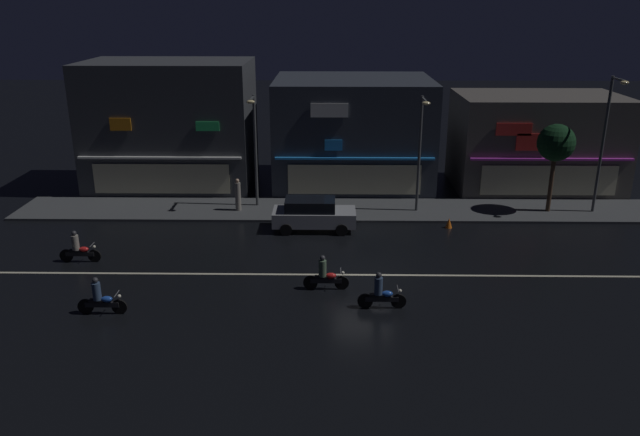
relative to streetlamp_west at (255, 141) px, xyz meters
The scene contains 17 objects.
ground_plane 11.42m from the streetlamp_west, 58.15° to the right, with size 140.00×140.00×0.00m, color black.
lane_divider_stripe 11.42m from the streetlamp_west, 58.15° to the right, with size 36.46×0.16×0.01m, color beige.
sidewalk_far 6.87m from the streetlamp_west, ahead, with size 38.37×4.00×0.14m, color #424447.
storefront_left_block 17.84m from the streetlamp_west, 15.42° to the left, with size 10.00×6.39×5.88m.
storefront_center_block 7.58m from the streetlamp_west, 140.52° to the left, with size 10.17×6.55×7.88m.
storefront_right_block 8.04m from the streetlamp_west, 45.10° to the left, with size 9.87×8.27×6.74m.
streetlamp_west is the anchor object (origin of this frame).
streetlamp_mid 9.14m from the streetlamp_west, ahead, with size 0.44×1.64×6.43m.
streetlamp_east 19.04m from the streetlamp_west, ahead, with size 0.44×1.64×7.49m.
pedestrian_on_sidewalk 3.17m from the streetlamp_west, 143.82° to the right, with size 0.32×0.32×1.84m.
street_tree 16.51m from the streetlamp_west, ahead, with size 2.04×2.04×4.94m.
parked_car_near_kerb 5.67m from the streetlamp_west, 45.66° to the right, with size 4.30×1.98×1.67m.
motorcycle_lead 11.75m from the streetlamp_west, 69.21° to the right, with size 1.90×0.60×1.52m.
motorcycle_following 13.99m from the streetlamp_west, 109.52° to the right, with size 1.90×0.60×1.52m.
motorcycle_opposite_lane 11.21m from the streetlamp_west, 132.89° to the right, with size 1.90×0.60×1.52m.
motorcycle_trailing_far 14.06m from the streetlamp_west, 63.08° to the right, with size 1.90×0.60×1.52m.
traffic_cone 11.53m from the streetlamp_west, 16.22° to the right, with size 0.36×0.36×0.55m, color orange.
Camera 1 is at (-1.50, -24.79, 11.36)m, focal length 34.80 mm.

